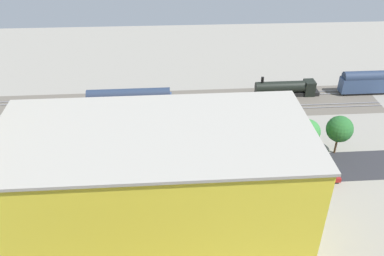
# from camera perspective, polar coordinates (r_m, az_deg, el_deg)

# --- Properties ---
(ground_plane) EXTENTS (158.01, 158.01, 0.00)m
(ground_plane) POSITION_cam_1_polar(r_m,az_deg,el_deg) (82.12, -1.75, -4.04)
(ground_plane) COLOR gray
(ground_plane) RESTS_ON ground
(rail_bed) EXTENTS (98.94, 15.88, 0.01)m
(rail_bed) POSITION_cam_1_polar(r_m,az_deg,el_deg) (99.83, -2.13, 3.26)
(rail_bed) COLOR #665E54
(rail_bed) RESTS_ON ground
(street_asphalt) EXTENTS (98.86, 10.29, 0.01)m
(street_asphalt) POSITION_cam_1_polar(r_m,az_deg,el_deg) (78.09, -1.63, -6.29)
(street_asphalt) COLOR #2D2D33
(street_asphalt) RESTS_ON ground
(track_rails) EXTENTS (98.75, 9.44, 0.12)m
(track_rails) POSITION_cam_1_polar(r_m,az_deg,el_deg) (99.74, -2.13, 3.35)
(track_rails) COLOR #9E9EA8
(track_rails) RESTS_ON ground
(platform_canopy_near) EXTENTS (53.82, 6.15, 4.38)m
(platform_canopy_near) POSITION_cam_1_polar(r_m,az_deg,el_deg) (91.41, -7.95, 2.96)
(platform_canopy_near) COLOR #A82D23
(platform_canopy_near) RESTS_ON ground
(locomotive) EXTENTS (16.11, 3.08, 5.19)m
(locomotive) POSITION_cam_1_polar(r_m,az_deg,el_deg) (105.88, 13.12, 5.36)
(locomotive) COLOR black
(locomotive) RESTS_ON ground
(passenger_coach) EXTENTS (18.33, 3.15, 6.05)m
(passenger_coach) POSITION_cam_1_polar(r_m,az_deg,el_deg) (113.56, 24.21, 5.90)
(passenger_coach) COLOR black
(passenger_coach) RESTS_ON ground
(freight_coach_far) EXTENTS (19.68, 3.25, 6.20)m
(freight_coach_far) POSITION_cam_1_polar(r_m,az_deg,el_deg) (95.85, -8.70, 3.76)
(freight_coach_far) COLOR black
(freight_coach_far) RESTS_ON ground
(parked_car_0) EXTENTS (4.43, 1.87, 1.82)m
(parked_car_0) POSITION_cam_1_polar(r_m,az_deg,el_deg) (79.80, 18.29, -6.55)
(parked_car_0) COLOR black
(parked_car_0) RESTS_ON ground
(parked_car_1) EXTENTS (4.05, 1.77, 1.65)m
(parked_car_1) POSITION_cam_1_polar(r_m,az_deg,el_deg) (77.84, 12.63, -6.69)
(parked_car_1) COLOR black
(parked_car_1) RESTS_ON ground
(parked_car_2) EXTENTS (4.65, 1.87, 1.66)m
(parked_car_2) POSITION_cam_1_polar(r_m,az_deg,el_deg) (76.07, 6.71, -7.06)
(parked_car_2) COLOR black
(parked_car_2) RESTS_ON ground
(parked_car_3) EXTENTS (4.66, 1.97, 1.54)m
(parked_car_3) POSITION_cam_1_polar(r_m,az_deg,el_deg) (75.05, 1.73, -7.51)
(parked_car_3) COLOR black
(parked_car_3) RESTS_ON ground
(parked_car_4) EXTENTS (4.10, 1.90, 1.70)m
(parked_car_4) POSITION_cam_1_polar(r_m,az_deg,el_deg) (75.24, -4.89, -7.45)
(parked_car_4) COLOR black
(parked_car_4) RESTS_ON ground
(construction_building) EXTENTS (39.69, 19.00, 21.08)m
(construction_building) POSITION_cam_1_polar(r_m,az_deg,el_deg) (57.45, -4.81, -9.69)
(construction_building) COLOR yellow
(construction_building) RESTS_ON ground
(construction_roof_slab) EXTENTS (40.30, 19.60, 0.40)m
(construction_roof_slab) POSITION_cam_1_polar(r_m,az_deg,el_deg) (50.83, -5.36, -0.74)
(construction_roof_slab) COLOR #ADA89E
(construction_roof_slab) RESTS_ON construction_building
(box_truck_0) EXTENTS (8.50, 2.95, 3.28)m
(box_truck_0) POSITION_cam_1_polar(r_m,az_deg,el_deg) (75.98, 4.73, -6.14)
(box_truck_0) COLOR black
(box_truck_0) RESTS_ON ground
(street_tree_0) EXTENTS (5.13, 5.13, 7.75)m
(street_tree_0) POSITION_cam_1_polar(r_m,az_deg,el_deg) (80.07, -9.43, -1.09)
(street_tree_0) COLOR brown
(street_tree_0) RESTS_ON ground
(street_tree_1) EXTENTS (5.21, 5.21, 8.30)m
(street_tree_1) POSITION_cam_1_polar(r_m,az_deg,el_deg) (85.07, 19.78, -0.14)
(street_tree_1) COLOR brown
(street_tree_1) RESTS_ON ground
(street_tree_2) EXTENTS (5.66, 5.66, 8.36)m
(street_tree_2) POSITION_cam_1_polar(r_m,az_deg,el_deg) (79.70, 2.56, -0.49)
(street_tree_2) COLOR brown
(street_tree_2) RESTS_ON ground
(street_tree_3) EXTENTS (5.30, 5.30, 8.38)m
(street_tree_3) POSITION_cam_1_polar(r_m,az_deg,el_deg) (83.57, -22.34, -1.35)
(street_tree_3) COLOR brown
(street_tree_3) RESTS_ON ground
(street_tree_4) EXTENTS (4.84, 4.84, 7.41)m
(street_tree_4) POSITION_cam_1_polar(r_m,az_deg,el_deg) (78.90, 1.77, -1.32)
(street_tree_4) COLOR brown
(street_tree_4) RESTS_ON ground
(street_tree_5) EXTENTS (4.89, 4.89, 7.94)m
(street_tree_5) POSITION_cam_1_polar(r_m,az_deg,el_deg) (82.69, 15.73, -0.51)
(street_tree_5) COLOR brown
(street_tree_5) RESTS_ON ground
(traffic_light) EXTENTS (0.50, 0.36, 6.73)m
(traffic_light) POSITION_cam_1_polar(r_m,az_deg,el_deg) (79.93, 4.83, -1.39)
(traffic_light) COLOR #333333
(traffic_light) RESTS_ON ground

